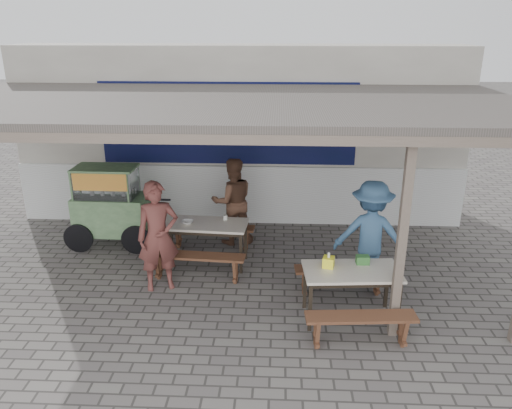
{
  "coord_description": "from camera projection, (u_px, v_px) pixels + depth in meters",
  "views": [
    {
      "loc": [
        0.81,
        -6.64,
        3.9
      ],
      "look_at": [
        0.45,
        0.9,
        1.14
      ],
      "focal_mm": 35.0,
      "sensor_mm": 36.0,
      "label": 1
    }
  ],
  "objects": [
    {
      "name": "ground",
      "position": [
        224.0,
        295.0,
        7.6
      ],
      "size": [
        60.0,
        60.0,
        0.0
      ],
      "primitive_type": "plane",
      "color": "#64605B",
      "rests_on": "ground"
    },
    {
      "name": "patron_right_table",
      "position": [
        370.0,
        234.0,
        7.63
      ],
      "size": [
        1.18,
        0.79,
        1.71
      ],
      "primitive_type": "imported",
      "rotation": [
        0.0,
        0.0,
        3.0
      ],
      "color": "#3D648D",
      "rests_on": "ground"
    },
    {
      "name": "patron_street_side",
      "position": [
        158.0,
        237.0,
        7.52
      ],
      "size": [
        0.73,
        0.6,
        1.73
      ],
      "primitive_type": "imported",
      "rotation": [
        0.0,
        0.0,
        0.35
      ],
      "color": "brown",
      "rests_on": "ground"
    },
    {
      "name": "bench_left_wall",
      "position": [
        212.0,
        232.0,
        9.03
      ],
      "size": [
        1.57,
        0.39,
        0.45
      ],
      "rotation": [
        0.0,
        0.0,
        -0.07
      ],
      "color": "brown",
      "rests_on": "ground"
    },
    {
      "name": "table_right",
      "position": [
        352.0,
        275.0,
        6.78
      ],
      "size": [
        1.35,
        0.78,
        0.75
      ],
      "rotation": [
        0.0,
        0.0,
        0.08
      ],
      "color": "beige",
      "rests_on": "ground"
    },
    {
      "name": "bench_right_street",
      "position": [
        360.0,
        323.0,
        6.28
      ],
      "size": [
        1.42,
        0.39,
        0.45
      ],
      "rotation": [
        0.0,
        0.0,
        0.08
      ],
      "color": "brown",
      "rests_on": "ground"
    },
    {
      "name": "donation_box",
      "position": [
        363.0,
        260.0,
        6.91
      ],
      "size": [
        0.18,
        0.12,
        0.12
      ],
      "primitive_type": "cube",
      "rotation": [
        0.0,
        0.0,
        0.04
      ],
      "color": "#367232",
      "rests_on": "table_right"
    },
    {
      "name": "warung_roof",
      "position": [
        227.0,
        106.0,
        7.51
      ],
      "size": [
        9.0,
        4.21,
        2.81
      ],
      "color": "#524A46",
      "rests_on": "ground"
    },
    {
      "name": "condiment_jar",
      "position": [
        225.0,
        217.0,
        8.46
      ],
      "size": [
        0.07,
        0.07,
        0.08
      ],
      "primitive_type": "cylinder",
      "color": "silver",
      "rests_on": "table_left"
    },
    {
      "name": "tissue_box",
      "position": [
        328.0,
        262.0,
        6.81
      ],
      "size": [
        0.18,
        0.18,
        0.15
      ],
      "primitive_type": "cube",
      "rotation": [
        0.0,
        0.0,
        -0.25
      ],
      "color": "#FCF52A",
      "rests_on": "table_right"
    },
    {
      "name": "table_left",
      "position": [
        204.0,
        227.0,
        8.36
      ],
      "size": [
        1.49,
        0.76,
        0.75
      ],
      "rotation": [
        0.0,
        0.0,
        -0.07
      ],
      "color": "beige",
      "rests_on": "ground"
    },
    {
      "name": "bench_right_wall",
      "position": [
        341.0,
        275.0,
        7.5
      ],
      "size": [
        1.42,
        0.39,
        0.45
      ],
      "rotation": [
        0.0,
        0.0,
        0.08
      ],
      "color": "brown",
      "rests_on": "ground"
    },
    {
      "name": "patron_wall_side",
      "position": [
        233.0,
        201.0,
        9.16
      ],
      "size": [
        0.94,
        0.82,
        1.63
      ],
      "primitive_type": "imported",
      "rotation": [
        0.0,
        0.0,
        3.44
      ],
      "color": "brown",
      "rests_on": "ground"
    },
    {
      "name": "back_wall",
      "position": [
        241.0,
        134.0,
        10.37
      ],
      "size": [
        9.0,
        1.28,
        3.5
      ],
      "color": "beige",
      "rests_on": "ground"
    },
    {
      "name": "bench_left_street",
      "position": [
        196.0,
        261.0,
        7.91
      ],
      "size": [
        1.57,
        0.39,
        0.45
      ],
      "rotation": [
        0.0,
        0.0,
        -0.07
      ],
      "color": "brown",
      "rests_on": "ground"
    },
    {
      "name": "condiment_bowl",
      "position": [
        188.0,
        222.0,
        8.31
      ],
      "size": [
        0.2,
        0.2,
        0.05
      ],
      "primitive_type": "imported",
      "rotation": [
        0.0,
        0.0,
        0.03
      ],
      "color": "silver",
      "rests_on": "table_left"
    },
    {
      "name": "vendor_cart",
      "position": [
        110.0,
        204.0,
        9.03
      ],
      "size": [
        1.9,
        0.75,
        1.5
      ],
      "rotation": [
        0.0,
        0.0,
        -0.02
      ],
      "color": "#7AA46D",
      "rests_on": "ground"
    }
  ]
}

